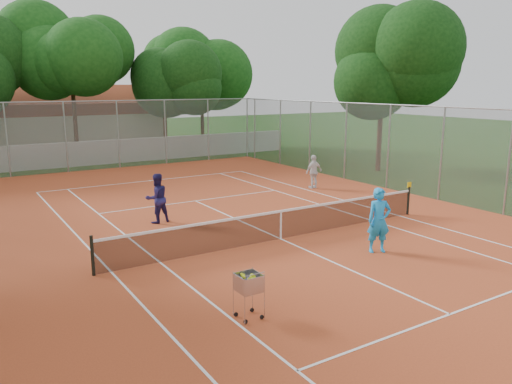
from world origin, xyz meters
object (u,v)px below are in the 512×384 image
player_far_left (157,198)px  ball_hopper (249,294)px  tennis_net (281,224)px  player_near (379,220)px  clubhouse (46,121)px  player_far_right (314,172)px

player_far_left → ball_hopper: player_far_left is taller
tennis_net → player_near: (1.73, -2.56, 0.48)m
clubhouse → player_near: (3.73, -31.56, -1.21)m
clubhouse → player_near: bearing=-83.3°
tennis_net → player_near: player_near is taller
player_far_left → tennis_net: bearing=116.5°
tennis_net → player_far_right: (6.02, 5.88, 0.32)m
player_far_right → clubhouse: bearing=-74.8°
player_near → player_far_right: player_near is taller
player_far_left → player_far_right: bearing=-174.5°
player_far_left → ball_hopper: size_ratio=1.65×
tennis_net → player_far_left: bearing=123.3°
clubhouse → ball_hopper: 33.33m
player_far_left → ball_hopper: (-1.15, -8.23, -0.35)m
player_near → tennis_net: bearing=146.9°
clubhouse → tennis_net: bearing=-86.1°
player_far_right → player_far_left: bearing=8.4°
tennis_net → player_near: bearing=-56.0°
ball_hopper → clubhouse: bearing=74.3°
tennis_net → ball_hopper: size_ratio=10.95×
clubhouse → player_far_right: (8.02, -23.12, -1.37)m
player_far_right → tennis_net: bearing=40.4°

